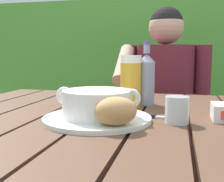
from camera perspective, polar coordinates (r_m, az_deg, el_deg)
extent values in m
cube|color=brown|center=(0.95, -15.57, -4.87)|extent=(0.13, 0.98, 0.04)
cube|color=brown|center=(0.90, -7.72, -5.45)|extent=(0.13, 0.98, 0.04)
cube|color=brown|center=(0.86, 1.04, -5.97)|extent=(0.13, 0.98, 0.04)
cube|color=brown|center=(0.84, 10.40, -6.38)|extent=(0.13, 0.98, 0.04)
cube|color=brown|center=(0.84, 19.91, -6.63)|extent=(0.13, 0.98, 0.04)
cube|color=brown|center=(1.31, 5.29, -3.86)|extent=(1.20, 0.03, 0.08)
cube|color=brown|center=(1.59, -16.90, -14.64)|extent=(0.06, 0.06, 0.74)
cube|color=#438331|center=(2.59, 9.30, 1.73)|extent=(2.86, 0.60, 1.41)
cylinder|color=#4C3823|center=(2.79, 4.05, -0.40)|extent=(0.10, 0.10, 1.16)
sphere|color=#438331|center=(2.80, 4.21, 16.67)|extent=(0.82, 0.82, 0.82)
cylinder|color=#4C3823|center=(2.83, 1.74, -2.97)|extent=(0.10, 0.10, 0.89)
sphere|color=#438331|center=(2.79, 1.80, 11.27)|extent=(0.85, 0.85, 0.85)
cylinder|color=brown|center=(2.01, 16.39, -14.18)|extent=(0.04, 0.04, 0.46)
cylinder|color=brown|center=(2.02, 4.99, -13.75)|extent=(0.04, 0.04, 0.46)
cube|color=brown|center=(1.76, 10.58, -8.94)|extent=(0.43, 0.40, 0.02)
cylinder|color=brown|center=(1.89, 16.93, -0.46)|extent=(0.04, 0.04, 0.50)
cylinder|color=brown|center=(1.90, 5.15, -0.11)|extent=(0.04, 0.04, 0.50)
cube|color=brown|center=(1.90, 10.96, -2.55)|extent=(0.39, 0.02, 0.04)
cube|color=brown|center=(1.88, 11.06, 1.24)|extent=(0.39, 0.02, 0.04)
cube|color=brown|center=(1.87, 11.16, 5.09)|extent=(0.39, 0.02, 0.04)
cylinder|color=maroon|center=(1.55, 13.44, -9.61)|extent=(0.13, 0.40, 0.13)
cylinder|color=maroon|center=(1.56, 7.09, -9.37)|extent=(0.13, 0.40, 0.13)
cylinder|color=maroon|center=(1.60, 10.66, 0.14)|extent=(0.32, 0.32, 0.50)
sphere|color=tan|center=(1.59, 10.97, 12.70)|extent=(0.19, 0.19, 0.19)
sphere|color=black|center=(1.59, 10.98, 13.38)|extent=(0.18, 0.18, 0.18)
cylinder|color=maroon|center=(1.57, 18.05, 4.15)|extent=(0.08, 0.08, 0.26)
cylinder|color=maroon|center=(1.59, 3.48, 4.54)|extent=(0.08, 0.08, 0.26)
cylinder|color=tan|center=(1.43, 2.40, 5.42)|extent=(0.07, 0.25, 0.21)
cylinder|color=white|center=(0.78, -3.03, -5.59)|extent=(0.30, 0.30, 0.01)
cylinder|color=white|center=(0.77, -3.05, -2.51)|extent=(0.19, 0.19, 0.07)
cylinder|color=orange|center=(0.76, -3.06, -1.33)|extent=(0.17, 0.17, 0.01)
torus|color=white|center=(0.80, -9.63, -0.92)|extent=(0.05, 0.01, 0.05)
torus|color=white|center=(0.74, 3.98, -1.42)|extent=(0.05, 0.01, 0.05)
ellipsoid|color=tan|center=(0.67, 0.76, -4.09)|extent=(0.13, 0.12, 0.07)
cylinder|color=gold|center=(0.99, 3.82, 1.34)|extent=(0.07, 0.07, 0.15)
cylinder|color=white|center=(0.99, 3.87, 6.49)|extent=(0.07, 0.07, 0.03)
cylinder|color=gray|center=(1.02, 6.99, 1.52)|extent=(0.06, 0.06, 0.15)
cone|color=gray|center=(1.01, 7.07, 6.73)|extent=(0.06, 0.06, 0.03)
cylinder|color=gray|center=(1.01, 7.10, 8.48)|extent=(0.02, 0.02, 0.03)
cylinder|color=#5C3F86|center=(1.01, 7.12, 9.69)|extent=(0.03, 0.03, 0.01)
cylinder|color=silver|center=(0.76, 13.08, -3.76)|extent=(0.06, 0.06, 0.07)
cube|color=silver|center=(0.81, 10.90, -5.35)|extent=(0.11, 0.03, 0.00)
cube|color=black|center=(0.82, 6.73, -4.95)|extent=(0.06, 0.03, 0.01)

